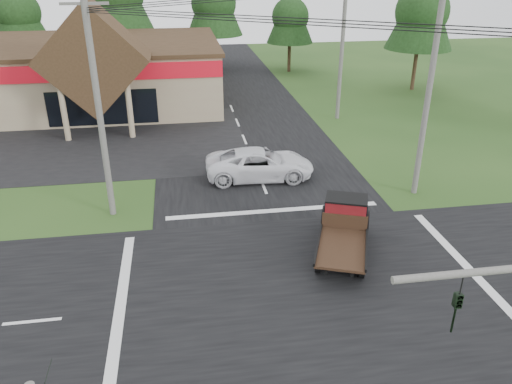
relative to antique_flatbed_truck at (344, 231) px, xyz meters
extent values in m
plane|color=#224016|center=(-2.19, -2.64, -1.12)|extent=(120.00, 120.00, 0.00)
cube|color=black|center=(-2.19, -2.64, -1.11)|extent=(12.00, 120.00, 0.02)
cube|color=black|center=(-2.19, -2.64, -1.10)|extent=(120.00, 12.00, 0.02)
cube|color=black|center=(-16.19, 16.36, -1.10)|extent=(28.00, 14.00, 0.02)
cube|color=gray|center=(-18.19, 27.36, 1.38)|extent=(30.00, 15.00, 5.00)
cube|color=#352515|center=(-18.19, 27.36, 3.93)|extent=(30.40, 15.40, 0.30)
cube|color=#B00D1A|center=(-18.19, 19.81, 2.98)|extent=(30.00, 0.12, 1.20)
cube|color=#352515|center=(-12.19, 18.86, 4.18)|extent=(7.78, 4.00, 7.78)
cylinder|color=gray|center=(-14.39, 17.16, 0.88)|extent=(0.40, 0.40, 4.00)
cylinder|color=gray|center=(-9.99, 17.16, 0.88)|extent=(0.40, 0.40, 4.00)
cube|color=black|center=(-12.19, 19.84, 0.38)|extent=(8.00, 0.08, 2.60)
imported|color=black|center=(-1.19, -10.14, 3.88)|extent=(0.16, 0.20, 1.00)
cylinder|color=#595651|center=(-10.19, 5.36, 4.13)|extent=(0.30, 0.30, 10.50)
cube|color=#595651|center=(-10.19, 5.36, 8.78)|extent=(2.00, 0.12, 0.12)
cylinder|color=#595651|center=(5.81, 5.36, 4.63)|extent=(0.30, 0.30, 11.50)
cylinder|color=#595651|center=(5.81, 19.36, 4.48)|extent=(0.30, 0.30, 11.20)
cylinder|color=#332316|center=(-22.19, 39.36, 0.63)|extent=(0.36, 0.36, 3.50)
cone|color=black|center=(-22.19, 39.36, 5.68)|extent=(5.60, 5.60, 6.60)
sphere|color=black|center=(-22.19, 39.36, 5.38)|extent=(4.40, 4.40, 4.40)
cylinder|color=#332316|center=(-12.19, 38.36, 1.16)|extent=(0.36, 0.36, 4.55)
cylinder|color=#332316|center=(-2.19, 39.36, 0.81)|extent=(0.36, 0.36, 3.85)
cone|color=black|center=(-2.19, 39.36, 6.36)|extent=(6.16, 6.16, 7.26)
sphere|color=black|center=(-2.19, 39.36, 6.03)|extent=(4.84, 4.84, 4.84)
cylinder|color=#332316|center=(5.81, 37.36, 0.46)|extent=(0.36, 0.36, 3.15)
cone|color=black|center=(5.81, 37.36, 5.00)|extent=(5.04, 5.04, 5.94)
sphere|color=black|center=(5.81, 37.36, 4.73)|extent=(3.96, 3.96, 3.96)
cylinder|color=#332316|center=(15.81, 27.36, 0.81)|extent=(0.36, 0.36, 3.85)
cone|color=black|center=(15.81, 27.36, 6.36)|extent=(6.16, 6.16, 7.26)
sphere|color=black|center=(15.81, 27.36, 6.03)|extent=(4.84, 4.84, 4.84)
imported|color=white|center=(-2.20, 8.65, -0.26)|extent=(6.33, 3.18, 1.72)
camera|label=1|loc=(-6.54, -17.63, 10.57)|focal=35.00mm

